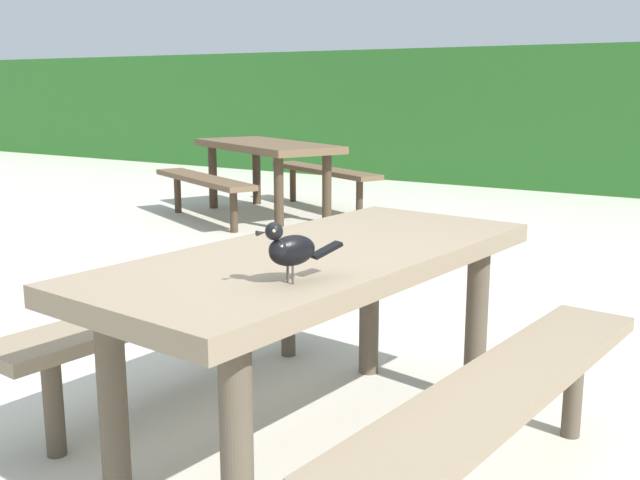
# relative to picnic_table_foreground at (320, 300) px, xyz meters

# --- Properties ---
(ground_plane) EXTENTS (60.00, 60.00, 0.00)m
(ground_plane) POSITION_rel_picnic_table_foreground_xyz_m (0.10, -0.16, -0.56)
(ground_plane) COLOR beige
(picnic_table_foreground) EXTENTS (1.84, 1.87, 0.74)m
(picnic_table_foreground) POSITION_rel_picnic_table_foreground_xyz_m (0.00, 0.00, 0.00)
(picnic_table_foreground) COLOR #84725B
(picnic_table_foreground) RESTS_ON ground
(bird_grackle) EXTENTS (0.15, 0.27, 0.18)m
(bird_grackle) POSITION_rel_picnic_table_foreground_xyz_m (0.17, -0.43, 0.29)
(bird_grackle) COLOR black
(bird_grackle) RESTS_ON picnic_table_foreground
(picnic_table_mid_left) EXTENTS (2.25, 2.24, 0.74)m
(picnic_table_mid_left) POSITION_rel_picnic_table_foreground_xyz_m (-3.12, 3.93, 0.00)
(picnic_table_mid_left) COLOR brown
(picnic_table_mid_left) RESTS_ON ground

